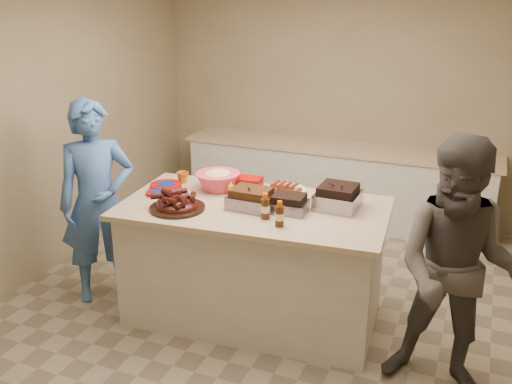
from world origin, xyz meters
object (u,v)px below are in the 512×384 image
at_px(bbq_bottle_b, 279,226).
at_px(coleslaw_bowl, 218,190).
at_px(bbq_bottle_a, 265,219).
at_px(plastic_cup, 183,183).
at_px(guest_blue, 107,294).
at_px(roasting_pan, 337,208).
at_px(rib_platter, 178,209).
at_px(mustard_bottle, 231,196).
at_px(island, 254,314).

bearing_deg(bbq_bottle_b, coleslaw_bowl, 144.57).
bearing_deg(bbq_bottle_a, plastic_cup, 153.36).
bearing_deg(guest_blue, roasting_pan, -30.99).
xyz_separation_m(bbq_bottle_b, plastic_cup, (-1.12, 0.58, 0.00)).
distance_m(roasting_pan, coleslaw_bowl, 1.05).
height_order(rib_platter, bbq_bottle_b, bbq_bottle_b).
bearing_deg(plastic_cup, mustard_bottle, -14.62).
bearing_deg(island, guest_blue, -176.53).
relative_size(bbq_bottle_a, guest_blue, 0.11).
relative_size(bbq_bottle_a, mustard_bottle, 1.60).
bearing_deg(coleslaw_bowl, bbq_bottle_b, -35.43).
distance_m(roasting_pan, plastic_cup, 1.42).
bearing_deg(rib_platter, bbq_bottle_b, -0.81).
height_order(roasting_pan, plastic_cup, roasting_pan).
bearing_deg(rib_platter, island, 29.08).
distance_m(island, coleslaw_bowl, 1.10).
bearing_deg(bbq_bottle_b, bbq_bottle_a, 147.07).
bearing_deg(mustard_bottle, island, -28.48).
xyz_separation_m(roasting_pan, guest_blue, (-1.99, -0.40, -0.99)).
xyz_separation_m(island, bbq_bottle_a, (0.18, -0.21, 0.99)).
bearing_deg(guest_blue, island, -34.28).
distance_m(coleslaw_bowl, mustard_bottle, 0.18).
xyz_separation_m(bbq_bottle_a, bbq_bottle_b, (0.15, -0.10, 0.00)).
height_order(island, plastic_cup, plastic_cup).
height_order(island, guest_blue, island).
height_order(coleslaw_bowl, guest_blue, coleslaw_bowl).
relative_size(rib_platter, guest_blue, 0.24).
bearing_deg(plastic_cup, rib_platter, -64.66).
bearing_deg(rib_platter, plastic_cup, 115.34).
bearing_deg(bbq_bottle_a, coleslaw_bowl, 143.99).
distance_m(coleslaw_bowl, bbq_bottle_a, 0.75).
bearing_deg(mustard_bottle, rib_platter, -120.73).
bearing_deg(plastic_cup, bbq_bottle_a, -26.64).
bearing_deg(island, plastic_cup, 155.97).
relative_size(bbq_bottle_b, plastic_cup, 1.83).
bearing_deg(bbq_bottle_b, mustard_bottle, 143.02).
xyz_separation_m(rib_platter, bbq_bottle_a, (0.70, 0.08, 0.00)).
height_order(rib_platter, mustard_bottle, rib_platter).
bearing_deg(island, coleslaw_bowl, 146.79).
relative_size(rib_platter, coleslaw_bowl, 1.15).
height_order(bbq_bottle_b, mustard_bottle, bbq_bottle_b).
xyz_separation_m(island, mustard_bottle, (-0.26, 0.14, 0.99)).
xyz_separation_m(rib_platter, plastic_cup, (-0.27, 0.57, 0.00)).
relative_size(roasting_pan, guest_blue, 0.18).
xyz_separation_m(roasting_pan, plastic_cup, (-1.42, 0.08, 0.00)).
xyz_separation_m(plastic_cup, guest_blue, (-0.57, -0.47, -0.99)).
distance_m(island, plastic_cup, 1.30).
height_order(island, rib_platter, rib_platter).
xyz_separation_m(bbq_bottle_b, guest_blue, (-1.69, 0.11, -0.99)).
relative_size(rib_platter, bbq_bottle_a, 2.17).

